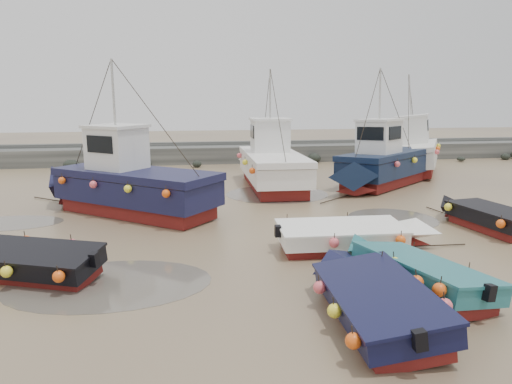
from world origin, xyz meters
The scene contains 16 objects.
ground centered at (0.00, 0.00, 0.00)m, with size 120.00×120.00×0.00m, color #947F58.
seawall centered at (0.05, 21.99, 0.63)m, with size 60.00×4.92×1.50m.
puddle_a centered at (-4.47, -2.27, 0.00)m, with size 5.26×5.26×0.01m, color #5B5449.
puddle_b centered at (5.82, 3.09, 0.00)m, with size 3.48×3.48×0.01m, color #5B5449.
puddle_c centered at (-9.13, 4.99, 0.00)m, with size 4.32×4.32×0.01m, color #5B5449.
puddle_d centered at (2.43, 8.99, 0.00)m, with size 5.10×5.10×0.01m, color #5B5449.
dinghy_1 centered at (1.46, -5.31, 0.54)m, with size 2.52×6.47×1.43m.
dinghy_2 centered at (2.99, -3.92, 0.55)m, with size 2.73×5.93×1.43m.
dinghy_4 centered at (-6.84, -1.32, 0.55)m, with size 5.78×3.20×1.43m.
dinghy_5 centered at (2.72, -0.58, 0.54)m, with size 6.27×2.43×1.43m.
dinghy_6 centered at (8.52, 1.17, 0.55)m, with size 2.16×5.74×1.43m.
cabin_boat_0 centered at (-4.65, 5.97, 1.33)m, with size 8.60×7.72×6.22m.
cabin_boat_1 centered at (2.61, 11.34, 1.30)m, with size 3.50×11.37×6.22m.
cabin_boat_2 centered at (8.40, 10.05, 1.34)m, with size 8.57×7.49×6.22m.
cabin_boat_3 centered at (12.86, 14.87, 1.35)m, with size 6.46×9.14×6.22m.
person centered at (-3.12, 7.76, 0.00)m, with size 0.61×0.40×1.68m, color #151835.
Camera 1 is at (-2.87, -14.91, 4.70)m, focal length 35.00 mm.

